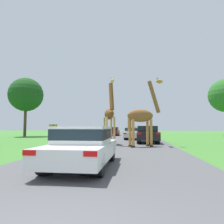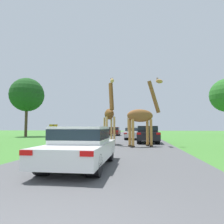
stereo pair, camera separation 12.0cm
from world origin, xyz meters
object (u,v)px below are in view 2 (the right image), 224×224
giraffe_companion (142,116)px  car_lead_maroon (81,145)px  car_far_ahead (147,134)px  sign_post (53,130)px  giraffe_near_road (109,113)px  car_verge_right (113,131)px  car_queue_left (133,133)px  tree_far_right (27,95)px  car_queue_right (142,131)px

giraffe_companion → car_lead_maroon: size_ratio=1.17×
car_far_ahead → sign_post: 7.97m
giraffe_companion → car_lead_maroon: giraffe_companion is taller
giraffe_near_road → car_verge_right: bearing=-100.1°
giraffe_near_road → car_verge_right: size_ratio=1.23×
car_queue_left → tree_far_right: (-15.59, 4.34, 5.37)m
sign_post → car_far_ahead: bearing=16.3°
sign_post → car_queue_right: bearing=60.8°
car_queue_left → tree_far_right: tree_far_right is taller
car_lead_maroon → car_queue_left: car_lead_maroon is taller
car_verge_right → tree_far_right: (-12.16, -5.28, 5.37)m
car_lead_maroon → car_queue_left: 16.17m
giraffe_companion → car_verge_right: giraffe_companion is taller
giraffe_companion → tree_far_right: 21.37m
car_lead_maroon → sign_post: sign_post is taller
car_queue_left → car_queue_right: bearing=79.8°
car_far_ahead → sign_post: size_ratio=2.64×
giraffe_near_road → tree_far_right: size_ratio=0.58×
car_lead_maroon → car_queue_left: size_ratio=0.98×
sign_post → car_verge_right: bearing=80.5°
car_queue_left → car_verge_right: (-3.43, 9.62, 0.00)m
giraffe_companion → car_far_ahead: size_ratio=1.21×
giraffe_companion → sign_post: 7.35m
car_lead_maroon → car_verge_right: (-2.09, 25.74, -0.01)m
car_verge_right → sign_post: 17.16m
giraffe_companion → car_far_ahead: giraffe_companion is taller
car_queue_right → sign_post: bearing=-119.2°
car_queue_left → giraffe_near_road: bearing=-102.5°
car_queue_right → sign_post: (-7.32, -13.12, 0.35)m
car_queue_right → tree_far_right: tree_far_right is taller
giraffe_companion → car_queue_right: 14.58m
sign_post → car_queue_left: bearing=49.3°
giraffe_companion → car_queue_right: bearing=153.1°
car_queue_left → car_far_ahead: (1.37, -5.06, 0.06)m
tree_far_right → car_verge_right: bearing=23.5°
giraffe_near_road → giraffe_companion: 2.83m
car_lead_maroon → giraffe_near_road: bearing=91.9°
giraffe_near_road → tree_far_right: tree_far_right is taller
giraffe_near_road → car_far_ahead: 4.15m
giraffe_companion → tree_far_right: size_ratio=0.59×
car_lead_maroon → tree_far_right: (-14.25, 20.46, 5.36)m
car_lead_maroon → giraffe_companion: bearing=73.3°
giraffe_near_road → car_lead_maroon: bearing=75.8°
car_queue_right → giraffe_companion: bearing=-90.7°
car_far_ahead → tree_far_right: bearing=151.0°
car_lead_maroon → car_queue_right: car_queue_right is taller
car_lead_maroon → car_far_ahead: bearing=76.2°
car_queue_right → car_lead_maroon: bearing=-96.2°
car_verge_right → car_far_ahead: bearing=-71.9°
giraffe_companion → tree_far_right: (-16.47, 13.03, 3.96)m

